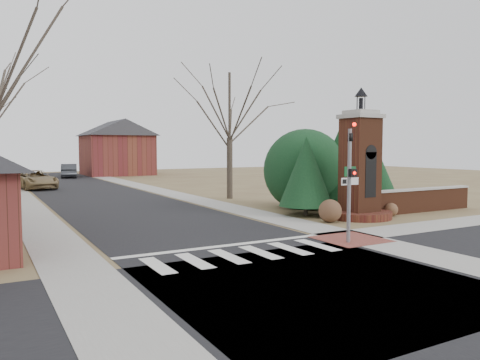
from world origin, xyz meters
TOP-DOWN VIEW (x-y plane):
  - ground at (0.00, 0.00)m, footprint 120.00×120.00m
  - main_street at (0.00, 22.00)m, footprint 8.00×70.00m
  - cross_street at (0.00, -3.00)m, footprint 120.00×8.00m
  - crosswalk_zone at (0.00, 0.80)m, footprint 8.00×2.20m
  - stop_bar at (0.00, 2.30)m, footprint 8.00×0.35m
  - sidewalk_right_main at (5.20, 22.00)m, footprint 2.00×60.00m
  - sidewalk_left at (-5.20, 22.00)m, footprint 2.00×60.00m
  - curb_apron at (4.80, 1.00)m, footprint 2.40×2.40m
  - traffic_signal_pole at (4.30, 0.57)m, footprint 0.28×0.41m
  - sign_post at (5.59, 1.99)m, footprint 0.90×0.07m
  - brick_gate_monument at (9.00, 4.99)m, footprint 3.20×3.20m
  - brick_garden_wall at (13.50, 5.00)m, footprint 7.50×0.50m
  - house_distant_right at (7.99, 47.99)m, footprint 8.80×8.80m
  - evergreen_near at (7.20, 7.00)m, footprint 2.80×2.80m
  - evergreen_mid at (10.50, 8.20)m, footprint 3.40×3.40m
  - evergreen_far at (12.50, 7.20)m, footprint 2.40×2.40m
  - evergreen_mass at (9.00, 9.50)m, footprint 4.80×4.80m
  - bare_tree_3 at (7.50, 16.00)m, footprint 7.00×7.00m
  - pickup_truck at (-3.40, 30.72)m, footprint 3.52×6.02m
  - distant_car at (1.60, 44.95)m, footprint 2.49×5.12m
  - dry_shrub_left at (6.80, 4.60)m, footprint 1.09×1.09m
  - dry_shrub_right at (10.82, 4.60)m, footprint 0.69×0.69m

SIDE VIEW (x-z plane):
  - ground at x=0.00m, z-range 0.00..0.00m
  - main_street at x=0.00m, z-range 0.00..0.01m
  - cross_street at x=0.00m, z-range 0.00..0.01m
  - crosswalk_zone at x=0.00m, z-range 0.00..0.02m
  - stop_bar at x=0.00m, z-range 0.00..0.02m
  - sidewalk_right_main at x=5.20m, z-range 0.00..0.02m
  - sidewalk_left at x=-5.20m, z-range 0.00..0.02m
  - curb_apron at x=4.80m, z-range 0.00..0.02m
  - dry_shrub_right at x=10.82m, z-range 0.00..0.69m
  - dry_shrub_left at x=6.80m, z-range 0.00..1.09m
  - brick_garden_wall at x=13.50m, z-range 0.01..1.31m
  - pickup_truck at x=-3.40m, z-range 0.00..1.58m
  - distant_car at x=1.60m, z-range 0.00..1.62m
  - evergreen_far at x=12.50m, z-range 0.25..3.55m
  - sign_post at x=5.59m, z-range 0.57..3.32m
  - brick_gate_monument at x=9.00m, z-range -1.07..5.40m
  - evergreen_near at x=7.20m, z-range 0.25..4.35m
  - evergreen_mass at x=9.00m, z-range 0.00..4.80m
  - traffic_signal_pole at x=4.30m, z-range 0.34..4.84m
  - evergreen_mid at x=10.50m, z-range 0.25..4.95m
  - house_distant_right at x=7.99m, z-range 0.00..7.30m
  - bare_tree_3 at x=7.50m, z-range 1.84..11.54m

